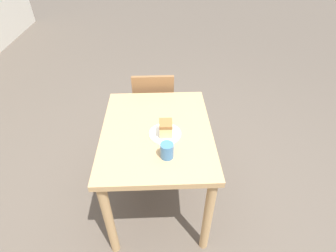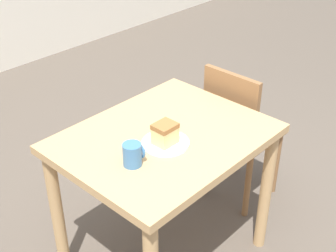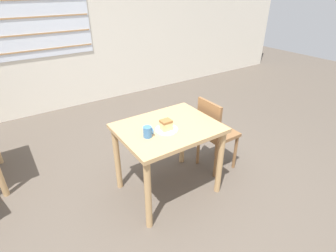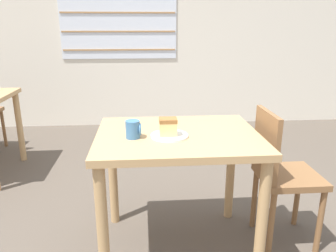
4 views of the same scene
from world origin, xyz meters
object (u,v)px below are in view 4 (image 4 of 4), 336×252
plate (169,136)px  chair_near_window (280,172)px  cake_slice (168,127)px  dining_table_near (178,154)px  coffee_mug (133,129)px

plate → chair_near_window: bearing=6.6°
plate → cake_slice: bearing=-150.6°
dining_table_near → plate: bearing=-133.9°
cake_slice → coffee_mug: cake_slice is taller
chair_near_window → cake_slice: chair_near_window is taller
dining_table_near → cake_slice: cake_slice is taller
chair_near_window → cake_slice: (-0.71, -0.09, 0.34)m
dining_table_near → plate: size_ratio=4.45×
chair_near_window → cake_slice: 0.79m
plate → coffee_mug: 0.20m
chair_near_window → coffee_mug: chair_near_window is taller
plate → dining_table_near: bearing=46.1°
dining_table_near → coffee_mug: coffee_mug is taller
dining_table_near → cake_slice: 0.20m
chair_near_window → plate: 0.76m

